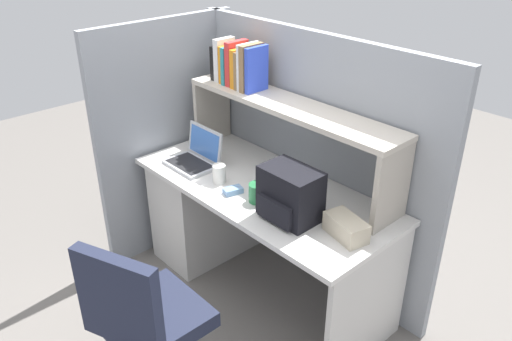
# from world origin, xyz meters

# --- Properties ---
(ground_plane) EXTENTS (8.00, 8.00, 0.00)m
(ground_plane) POSITION_xyz_m (0.00, 0.00, 0.00)
(ground_plane) COLOR slate
(desk) EXTENTS (1.60, 0.70, 0.73)m
(desk) POSITION_xyz_m (-0.39, 0.00, 0.40)
(desk) COLOR silver
(desk) RESTS_ON ground_plane
(cubicle_partition_rear) EXTENTS (1.84, 0.05, 1.55)m
(cubicle_partition_rear) POSITION_xyz_m (0.00, 0.38, 0.78)
(cubicle_partition_rear) COLOR gray
(cubicle_partition_rear) RESTS_ON ground_plane
(cubicle_partition_left) EXTENTS (0.05, 1.06, 1.55)m
(cubicle_partition_left) POSITION_xyz_m (-0.85, -0.05, 0.78)
(cubicle_partition_left) COLOR gray
(cubicle_partition_left) RESTS_ON ground_plane
(overhead_hutch) EXTENTS (1.44, 0.28, 0.45)m
(overhead_hutch) POSITION_xyz_m (0.00, 0.20, 1.08)
(overhead_hutch) COLOR #B3A99C
(overhead_hutch) RESTS_ON desk
(reference_books_on_shelf) EXTENTS (0.37, 0.17, 0.27)m
(reference_books_on_shelf) POSITION_xyz_m (-0.43, 0.20, 1.30)
(reference_books_on_shelf) COLOR black
(reference_books_on_shelf) RESTS_ON overhead_hutch
(laptop) EXTENTS (0.31, 0.25, 0.22)m
(laptop) POSITION_xyz_m (-0.48, -0.11, 0.78)
(laptop) COLOR #B7BABF
(laptop) RESTS_ON desk
(backpack) EXTENTS (0.30, 0.22, 0.27)m
(backpack) POSITION_xyz_m (0.32, -0.12, 0.86)
(backpack) COLOR black
(backpack) RESTS_ON desk
(computer_mouse) EXTENTS (0.08, 0.12, 0.03)m
(computer_mouse) POSITION_xyz_m (-0.06, -0.17, 0.75)
(computer_mouse) COLOR #7299C6
(computer_mouse) RESTS_ON desk
(paper_cup) EXTENTS (0.08, 0.08, 0.11)m
(paper_cup) POSITION_xyz_m (-0.20, -0.15, 0.78)
(paper_cup) COLOR white
(paper_cup) RESTS_ON desk
(tissue_box) EXTENTS (0.24, 0.17, 0.10)m
(tissue_box) POSITION_xyz_m (0.63, -0.04, 0.78)
(tissue_box) COLOR #BFB299
(tissue_box) RESTS_ON desk
(snack_canister) EXTENTS (0.10, 0.10, 0.10)m
(snack_canister) POSITION_xyz_m (0.10, -0.13, 0.78)
(snack_canister) COLOR #26723F
(snack_canister) RESTS_ON desk
(office_chair) EXTENTS (0.53, 0.55, 0.93)m
(office_chair) POSITION_xyz_m (0.22, -0.93, 0.39)
(office_chair) COLOR black
(office_chair) RESTS_ON ground_plane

